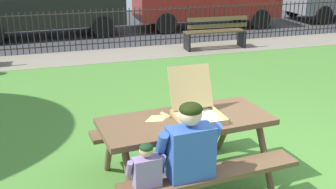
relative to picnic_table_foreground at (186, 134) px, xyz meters
name	(u,v)px	position (x,y,z in m)	size (l,w,h in m)	color
ground	(229,126)	(1.15, 1.27, -0.61)	(28.00, 10.78, 0.02)	#477C31
cobblestone_walkway	(147,53)	(1.15, 5.96, -0.60)	(28.00, 1.40, 0.01)	gray
street_asphalt	(117,25)	(1.15, 10.10, -0.60)	(28.00, 6.87, 0.01)	#38383D
picnic_table_foreground	(186,134)	(0.00, 0.00, 0.00)	(1.90, 1.60, 0.79)	brown
pizza_box_open	(196,105)	(0.12, 0.05, 0.29)	(0.48, 0.59, 0.50)	tan
pizza_slice_on_table	(159,117)	(-0.27, 0.11, 0.18)	(0.27, 0.22, 0.02)	#EBD573
adult_at_table	(186,153)	(-0.19, -0.52, 0.06)	(0.62, 0.61, 1.19)	black
child_at_table	(144,176)	(-0.60, -0.57, -0.07)	(0.36, 0.35, 0.87)	#353535
iron_fence_streetside	(140,27)	(1.15, 6.66, -0.07)	(19.60, 0.03, 1.03)	#2D2823
park_bench_center	(215,33)	(2.93, 5.82, -0.18)	(1.61, 0.51, 0.85)	brown
parked_car_left	(44,2)	(-1.17, 8.87, 0.41)	(4.47, 2.06, 1.94)	black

